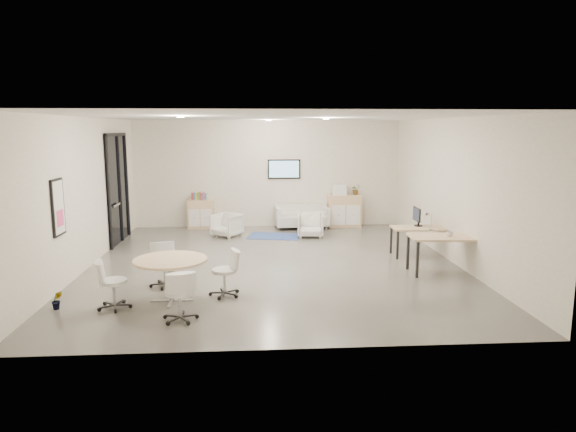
# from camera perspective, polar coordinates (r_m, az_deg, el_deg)

# --- Properties ---
(room_shell) EXTENTS (9.60, 10.60, 4.80)m
(room_shell) POSITION_cam_1_polar(r_m,az_deg,el_deg) (11.13, -1.63, 2.68)
(room_shell) COLOR #504E49
(room_shell) RESTS_ON ground
(glass_door) EXTENTS (0.09, 1.90, 2.85)m
(glass_door) POSITION_cam_1_polar(r_m,az_deg,el_deg) (14.08, -18.38, 3.25)
(glass_door) COLOR black
(glass_door) RESTS_ON room_shell
(artwork) EXTENTS (0.05, 0.54, 1.04)m
(artwork) POSITION_cam_1_polar(r_m,az_deg,el_deg) (10.18, -24.19, 0.86)
(artwork) COLOR black
(artwork) RESTS_ON room_shell
(wall_tv) EXTENTS (0.98, 0.06, 0.58)m
(wall_tv) POSITION_cam_1_polar(r_m,az_deg,el_deg) (15.58, -0.44, 5.24)
(wall_tv) COLOR black
(wall_tv) RESTS_ON room_shell
(ceiling_spots) EXTENTS (3.14, 4.14, 0.03)m
(ceiling_spots) POSITION_cam_1_polar(r_m,az_deg,el_deg) (11.88, -2.81, 10.75)
(ceiling_spots) COLOR #FFEAC6
(ceiling_spots) RESTS_ON room_shell
(sideboard_left) EXTENTS (0.76, 0.40, 0.86)m
(sideboard_left) POSITION_cam_1_polar(r_m,az_deg,el_deg) (15.61, -9.68, 0.21)
(sideboard_left) COLOR tan
(sideboard_left) RESTS_ON room_shell
(sideboard_right) EXTENTS (0.98, 0.47, 0.98)m
(sideboard_right) POSITION_cam_1_polar(r_m,az_deg,el_deg) (15.72, 6.29, 0.59)
(sideboard_right) COLOR tan
(sideboard_right) RESTS_ON room_shell
(books) EXTENTS (0.44, 0.14, 0.22)m
(books) POSITION_cam_1_polar(r_m,az_deg,el_deg) (15.54, -9.87, 2.17)
(books) COLOR red
(books) RESTS_ON sideboard_left
(printer) EXTENTS (0.48, 0.41, 0.31)m
(printer) POSITION_cam_1_polar(r_m,az_deg,el_deg) (15.61, 5.74, 2.89)
(printer) COLOR white
(printer) RESTS_ON sideboard_right
(loveseat) EXTENTS (1.62, 0.90, 0.59)m
(loveseat) POSITION_cam_1_polar(r_m,az_deg,el_deg) (15.44, 1.52, -0.16)
(loveseat) COLOR silver
(loveseat) RESTS_ON room_shell
(blue_rug) EXTENTS (1.54, 1.18, 0.01)m
(blue_rug) POSITION_cam_1_polar(r_m,az_deg,el_deg) (14.28, -1.55, -2.25)
(blue_rug) COLOR #304C94
(blue_rug) RESTS_ON room_shell
(armchair_left) EXTENTS (0.92, 0.91, 0.70)m
(armchair_left) POSITION_cam_1_polar(r_m,az_deg,el_deg) (14.31, -6.82, -0.89)
(armchair_left) COLOR silver
(armchair_left) RESTS_ON room_shell
(armchair_right) EXTENTS (0.76, 0.72, 0.72)m
(armchair_right) POSITION_cam_1_polar(r_m,az_deg,el_deg) (14.18, 2.51, -0.89)
(armchair_right) COLOR silver
(armchair_right) RESTS_ON room_shell
(desk_rear) EXTENTS (1.32, 0.68, 0.68)m
(desk_rear) POSITION_cam_1_polar(r_m,az_deg,el_deg) (12.39, 14.48, -1.53)
(desk_rear) COLOR tan
(desk_rear) RESTS_ON room_shell
(desk_front) EXTENTS (1.53, 0.84, 0.78)m
(desk_front) POSITION_cam_1_polar(r_m,az_deg,el_deg) (11.06, 17.16, -2.55)
(desk_front) COLOR tan
(desk_front) RESTS_ON room_shell
(monitor) EXTENTS (0.20, 0.50, 0.44)m
(monitor) POSITION_cam_1_polar(r_m,az_deg,el_deg) (12.47, 14.15, -0.02)
(monitor) COLOR black
(monitor) RESTS_ON desk_rear
(round_table) EXTENTS (1.25, 1.25, 0.76)m
(round_table) POSITION_cam_1_polar(r_m,az_deg,el_deg) (9.03, -12.93, -5.17)
(round_table) COLOR tan
(round_table) RESTS_ON room_shell
(meeting_chairs) EXTENTS (2.52, 2.52, 0.82)m
(meeting_chairs) POSITION_cam_1_polar(r_m,az_deg,el_deg) (9.11, -12.86, -6.81)
(meeting_chairs) COLOR white
(meeting_chairs) RESTS_ON room_shell
(plant_cabinet) EXTENTS (0.38, 0.40, 0.24)m
(plant_cabinet) POSITION_cam_1_polar(r_m,az_deg,el_deg) (15.71, 7.52, 2.82)
(plant_cabinet) COLOR #3F7F3F
(plant_cabinet) RESTS_ON sideboard_right
(plant_floor) EXTENTS (0.28, 0.35, 0.14)m
(plant_floor) POSITION_cam_1_polar(r_m,az_deg,el_deg) (9.44, -24.25, -9.02)
(plant_floor) COLOR #3F7F3F
(plant_floor) RESTS_ON room_shell
(cup) EXTENTS (0.13, 0.10, 0.13)m
(cup) POSITION_cam_1_polar(r_m,az_deg,el_deg) (11.03, 17.54, -1.84)
(cup) COLOR white
(cup) RESTS_ON desk_front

